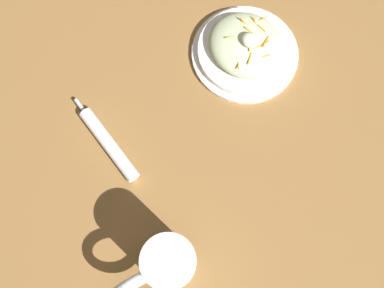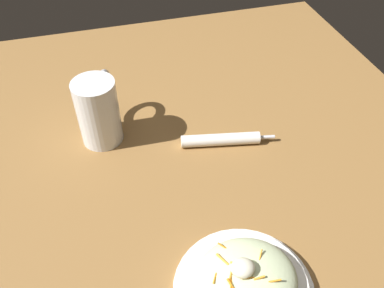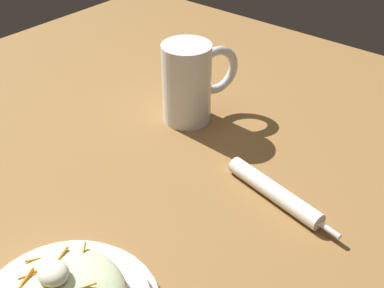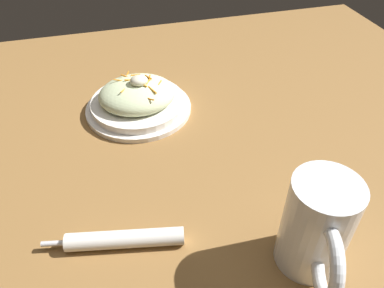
% 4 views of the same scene
% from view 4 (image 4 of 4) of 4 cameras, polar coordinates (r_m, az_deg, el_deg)
% --- Properties ---
extents(ground_plane, '(1.43, 1.43, 0.00)m').
position_cam_4_polar(ground_plane, '(0.69, 4.01, -5.75)').
color(ground_plane, olive).
extents(salad_plate, '(0.24, 0.24, 0.09)m').
position_cam_4_polar(salad_plate, '(0.85, -8.26, 6.75)').
color(salad_plate, white).
rests_on(salad_plate, ground_plane).
extents(beer_mug, '(0.10, 0.16, 0.16)m').
position_cam_4_polar(beer_mug, '(0.56, 18.29, -12.63)').
color(beer_mug, white).
rests_on(beer_mug, ground_plane).
extents(napkin_roll, '(0.22, 0.06, 0.03)m').
position_cam_4_polar(napkin_roll, '(0.60, -10.35, -14.08)').
color(napkin_roll, white).
rests_on(napkin_roll, ground_plane).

